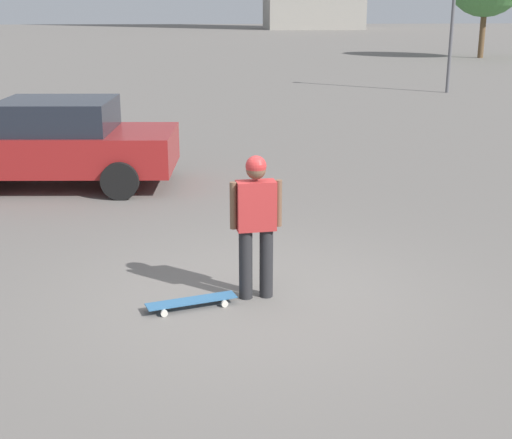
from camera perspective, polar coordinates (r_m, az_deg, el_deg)
ground_plane at (r=7.81m, az=-0.00°, el=-6.20°), size 220.00×220.00×0.00m
person at (r=7.50m, az=-0.00°, el=0.15°), size 0.55×0.25×1.57m
skateboard at (r=7.55m, az=-5.17°, el=-6.55°), size 0.98×0.47×0.08m
car_parked_near at (r=12.86m, az=-15.80°, el=5.96°), size 4.30×2.30×1.50m
lamp_post at (r=26.78m, az=15.56°, el=16.57°), size 0.28×0.28×5.42m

